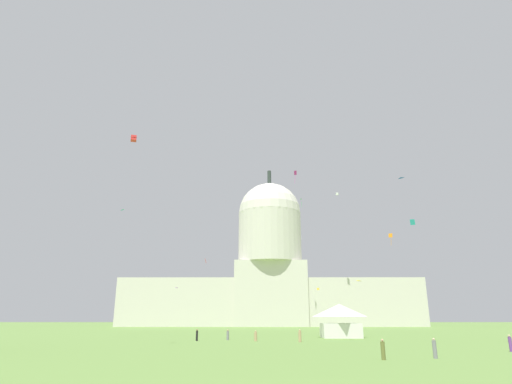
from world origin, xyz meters
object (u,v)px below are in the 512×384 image
at_px(kite_violet_low, 175,288).
at_px(kite_orange_mid, 391,236).
at_px(person_tan_lawn_far_left, 256,336).
at_px(event_tent, 340,321).
at_px(person_grey_front_right, 435,349).
at_px(person_grey_front_center, 228,335).
at_px(kite_red_mid, 134,138).
at_px(person_tan_near_tree_west, 300,336).
at_px(kite_gold_low, 318,289).
at_px(capitol_building, 270,271).
at_px(kite_turquoise_mid, 125,211).
at_px(person_black_edge_east, 197,335).
at_px(kite_pink_mid, 206,261).
at_px(person_purple_back_left, 510,344).
at_px(kite_white_high, 337,194).
at_px(kite_yellow_low, 357,282).
at_px(kite_cyan_low, 412,222).
at_px(kite_green_high, 302,200).
at_px(person_olive_back_right, 383,350).
at_px(kite_blue_mid, 400,178).

distance_m(kite_violet_low, kite_orange_mid, 80.83).
bearing_deg(kite_violet_low, person_tan_lawn_far_left, 45.86).
relative_size(event_tent, person_grey_front_right, 4.27).
relative_size(person_grey_front_center, kite_red_mid, 1.78).
distance_m(person_tan_near_tree_west, kite_gold_low, 107.74).
xyz_separation_m(capitol_building, kite_red_mid, (-22.10, -142.02, 2.54)).
bearing_deg(event_tent, kite_turquoise_mid, 159.17).
distance_m(person_black_edge_east, kite_pink_mid, 51.56).
height_order(event_tent, person_purple_back_left, event_tent).
bearing_deg(kite_white_high, person_tan_near_tree_west, -84.61).
xyz_separation_m(person_black_edge_east, kite_yellow_low, (37.57, 52.21, 12.52)).
height_order(person_black_edge_east, kite_cyan_low, kite_cyan_low).
xyz_separation_m(person_grey_front_right, kite_yellow_low, (12.51, 82.28, 12.56)).
height_order(person_tan_near_tree_west, kite_violet_low, kite_violet_low).
distance_m(event_tent, kite_gold_low, 92.20).
bearing_deg(kite_orange_mid, person_grey_front_right, 149.59).
bearing_deg(kite_white_high, event_tent, -81.51).
bearing_deg(kite_green_high, kite_white_high, -60.49).
height_order(person_grey_front_right, person_grey_front_center, person_grey_front_right).
distance_m(event_tent, person_grey_front_right, 41.25).
xyz_separation_m(person_grey_front_right, kite_violet_low, (-45.80, 118.90, 13.12)).
xyz_separation_m(person_tan_lawn_far_left, kite_gold_low, (24.11, 102.78, 13.85)).
height_order(person_tan_lawn_far_left, person_olive_back_right, person_olive_back_right).
bearing_deg(kite_turquoise_mid, kite_cyan_low, -164.65).
bearing_deg(kite_blue_mid, person_grey_front_center, -96.35).
xyz_separation_m(kite_pink_mid, kite_turquoise_mid, (-17.88, -17.87, 9.72)).
relative_size(kite_violet_low, kite_white_high, 1.45).
distance_m(person_grey_front_right, kite_yellow_low, 84.17).
relative_size(kite_orange_mid, kite_green_high, 0.94).
bearing_deg(kite_pink_mid, kite_red_mid, 25.91).
xyz_separation_m(person_grey_front_center, kite_blue_mid, (37.02, 18.64, 32.92)).
xyz_separation_m(person_tan_near_tree_west, kite_pink_mid, (-20.76, 51.36, 17.88)).
height_order(kite_turquoise_mid, kite_white_high, kite_white_high).
distance_m(person_purple_back_left, kite_turquoise_mid, 83.62).
bearing_deg(person_tan_lawn_far_left, kite_gold_low, 80.04).
bearing_deg(kite_pink_mid, person_grey_front_right, 48.78).
relative_size(kite_red_mid, kite_turquoise_mid, 0.62).
distance_m(kite_orange_mid, kite_green_high, 60.25).
bearing_deg(kite_orange_mid, person_tan_lawn_far_left, 125.70).
relative_size(kite_violet_low, kite_cyan_low, 2.02).
bearing_deg(person_purple_back_left, kite_gold_low, -102.40).
bearing_deg(kite_blue_mid, kite_white_high, 146.42).
height_order(kite_gold_low, kite_green_high, kite_green_high).
distance_m(kite_pink_mid, kite_gold_low, 66.37).
relative_size(person_tan_near_tree_west, kite_cyan_low, 2.06).
relative_size(person_black_edge_east, kite_green_high, 0.50).
xyz_separation_m(person_black_edge_east, person_purple_back_left, (36.21, -22.09, -0.03)).
bearing_deg(kite_green_high, person_tan_near_tree_west, -168.73).
height_order(person_grey_front_center, kite_cyan_low, kite_cyan_low).
bearing_deg(person_tan_near_tree_west, kite_green_high, -76.11).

